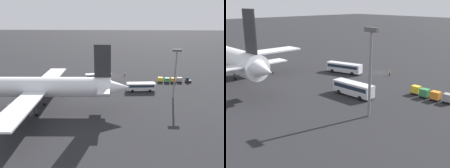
# 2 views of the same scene
# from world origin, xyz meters

# --- Properties ---
(ground_plane) EXTENTS (600.00, 600.00, 0.00)m
(ground_plane) POSITION_xyz_m (0.00, 0.00, 0.00)
(ground_plane) COLOR #232326
(airplane) EXTENTS (56.20, 48.26, 19.41)m
(airplane) POSITION_xyz_m (22.09, 39.98, 7.30)
(airplane) COLOR silver
(airplane) RESTS_ON ground
(shuttle_bus_near) EXTENTS (11.33, 5.76, 3.03)m
(shuttle_bus_near) POSITION_xyz_m (6.46, 8.32, 1.83)
(shuttle_bus_near) COLOR silver
(shuttle_bus_near) RESTS_ON ground
(shuttle_bus_far) EXTENTS (10.49, 3.76, 3.14)m
(shuttle_bus_far) POSITION_xyz_m (-10.46, 21.36, 1.89)
(shuttle_bus_far) COLOR silver
(shuttle_bus_far) RESTS_ON ground
(baggage_tug) EXTENTS (2.50, 1.81, 2.10)m
(baggage_tug) POSITION_xyz_m (-30.96, 9.84, 0.94)
(baggage_tug) COLOR #333338
(baggage_tug) RESTS_ON ground
(worker_person) EXTENTS (0.38, 0.38, 1.74)m
(worker_person) POSITION_xyz_m (-4.93, 0.94, 0.87)
(worker_person) COLOR #1E1E2D
(worker_person) RESTS_ON ground
(cargo_cart_grey) EXTENTS (2.06, 1.76, 2.06)m
(cargo_cart_grey) POSITION_xyz_m (-27.45, 9.85, 1.19)
(cargo_cart_grey) COLOR #38383D
(cargo_cart_grey) RESTS_ON ground
(cargo_cart_orange) EXTENTS (2.06, 1.76, 2.06)m
(cargo_cart_orange) POSITION_xyz_m (-24.83, 10.40, 1.19)
(cargo_cart_orange) COLOR #38383D
(cargo_cart_orange) RESTS_ON ground
(cargo_cart_green) EXTENTS (2.06, 1.76, 2.06)m
(cargo_cart_green) POSITION_xyz_m (-22.21, 10.47, 1.19)
(cargo_cart_green) COLOR #38383D
(cargo_cart_green) RESTS_ON ground
(cargo_cart_yellow) EXTENTS (2.06, 1.76, 2.06)m
(cargo_cart_yellow) POSITION_xyz_m (-19.59, 9.88, 1.19)
(cargo_cart_yellow) COLOR #38383D
(cargo_cart_yellow) RESTS_ON ground
(light_pole) EXTENTS (2.80, 0.70, 16.52)m
(light_pole) POSITION_xyz_m (-20.94, 27.64, 10.22)
(light_pole) COLOR slate
(light_pole) RESTS_ON ground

